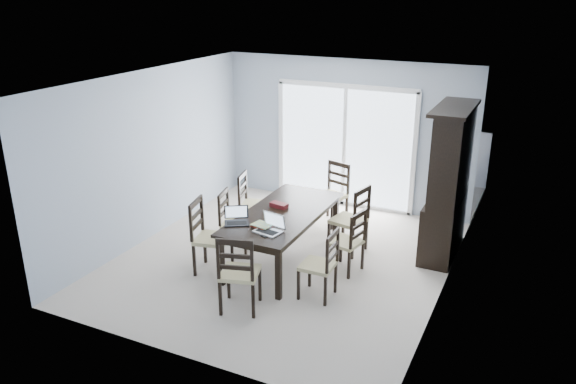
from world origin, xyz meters
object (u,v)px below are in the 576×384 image
(chair_right_mid, at_px, (351,235))
(chair_right_near, at_px, (325,258))
(game_box, at_px, (279,205))
(chair_right_far, at_px, (355,213))
(dining_table, at_px, (283,217))
(chair_end_near, at_px, (238,266))
(chair_left_mid, at_px, (231,215))
(cell_phone, at_px, (264,236))
(chair_end_far, at_px, (334,186))
(chair_left_far, at_px, (249,196))
(chair_left_near, at_px, (205,228))
(laptop_silver, at_px, (268,228))
(china_hutch, at_px, (448,184))
(laptop_dark, at_px, (237,220))
(hot_tub, at_px, (319,158))

(chair_right_mid, bearing_deg, chair_right_near, -173.03)
(chair_right_mid, xyz_separation_m, game_box, (-1.13, 0.07, 0.22))
(chair_right_far, bearing_deg, dining_table, 140.23)
(game_box, bearing_deg, chair_end_near, -81.10)
(chair_left_mid, relative_size, chair_right_mid, 1.03)
(cell_phone, bearing_deg, chair_end_far, 113.60)
(chair_left_far, height_order, chair_right_mid, chair_left_far)
(chair_left_near, relative_size, laptop_silver, 3.12)
(china_hutch, relative_size, laptop_dark, 5.58)
(chair_right_mid, distance_m, laptop_silver, 1.20)
(chair_end_far, bearing_deg, dining_table, 102.25)
(chair_right_far, distance_m, hot_tub, 3.39)
(china_hutch, height_order, cell_phone, china_hutch)
(chair_end_near, bearing_deg, game_box, 82.06)
(chair_right_far, distance_m, game_box, 1.11)
(chair_left_far, height_order, cell_phone, chair_left_far)
(chair_right_far, bearing_deg, chair_left_far, 100.39)
(chair_right_far, bearing_deg, game_box, 130.34)
(chair_end_near, xyz_separation_m, hot_tub, (-1.04, 5.05, -0.18))
(china_hutch, relative_size, chair_left_far, 1.97)
(hot_tub, bearing_deg, game_box, -77.02)
(dining_table, bearing_deg, cell_phone, -80.70)
(chair_left_far, bearing_deg, chair_end_near, 12.84)
(china_hutch, xyz_separation_m, cell_phone, (-1.88, -2.10, -0.32))
(chair_right_far, bearing_deg, chair_right_mid, -153.52)
(chair_end_far, bearing_deg, chair_left_near, 84.91)
(laptop_silver, bearing_deg, game_box, 118.25)
(china_hutch, height_order, chair_end_near, china_hutch)
(chair_right_near, distance_m, laptop_silver, 0.83)
(chair_left_near, relative_size, cell_phone, 12.50)
(chair_left_mid, height_order, chair_end_near, chair_end_near)
(chair_left_near, xyz_separation_m, chair_end_near, (0.95, -0.75, -0.01))
(chair_end_far, bearing_deg, chair_right_mid, 135.49)
(chair_right_mid, bearing_deg, cell_phone, 149.23)
(china_hutch, height_order, chair_left_near, china_hutch)
(chair_left_far, xyz_separation_m, laptop_silver, (1.06, -1.41, 0.22))
(chair_left_far, xyz_separation_m, cell_phone, (1.08, -1.55, 0.16))
(chair_right_far, xyz_separation_m, chair_end_far, (-0.69, 0.98, -0.01))
(laptop_dark, xyz_separation_m, laptop_silver, (0.50, -0.07, 0.00))
(laptop_dark, height_order, hot_tub, laptop_dark)
(chair_left_near, bearing_deg, chair_right_far, 117.56)
(dining_table, bearing_deg, laptop_silver, -80.08)
(chair_left_near, height_order, chair_left_mid, chair_left_near)
(chair_end_far, height_order, game_box, chair_end_far)
(chair_left_near, relative_size, chair_left_mid, 1.11)
(chair_right_near, height_order, chair_right_mid, chair_right_near)
(chair_left_mid, bearing_deg, chair_right_near, 57.12)
(cell_phone, bearing_deg, chair_right_mid, 70.42)
(chair_end_near, distance_m, cell_phone, 0.64)
(china_hutch, distance_m, chair_right_near, 2.31)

